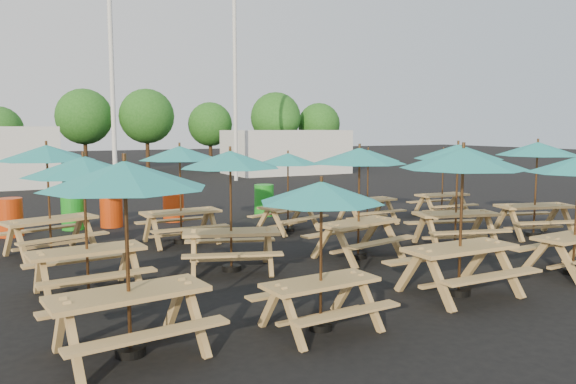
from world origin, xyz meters
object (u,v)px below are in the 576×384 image
waste_bin_1 (73,211)px  waste_bin_2 (111,209)px  waste_bin_3 (173,205)px  waste_bin_4 (264,200)px  picnic_unit_0 (125,188)px  picnic_unit_10 (458,159)px  picnic_unit_4 (230,167)px  picnic_unit_7 (359,163)px  picnic_unit_1 (84,176)px  picnic_unit_5 (180,159)px  picnic_unit_11 (368,160)px  picnic_unit_3 (321,202)px  picnic_unit_8 (288,164)px  picnic_unit_13 (537,155)px  picnic_unit_6 (463,168)px  waste_bin_0 (10,217)px  picnic_unit_2 (47,160)px  picnic_unit_14 (443,159)px

waste_bin_1 → waste_bin_2: same height
waste_bin_3 → waste_bin_4: (2.82, -0.27, 0.00)m
waste_bin_2 → waste_bin_3: (1.80, 0.13, 0.00)m
picnic_unit_0 → picnic_unit_10: bearing=13.2°
picnic_unit_4 → picnic_unit_7: size_ratio=1.05×
picnic_unit_1 → picnic_unit_5: (2.59, 3.36, 0.03)m
picnic_unit_11 → waste_bin_4: bearing=122.3°
picnic_unit_3 → picnic_unit_10: bearing=25.8°
waste_bin_3 → picnic_unit_11: bearing=-32.3°
picnic_unit_7 → picnic_unit_8: size_ratio=1.08×
picnic_unit_1 → waste_bin_3: (3.32, 6.55, -1.48)m
picnic_unit_13 → waste_bin_3: (-7.44, 6.51, -1.57)m
picnic_unit_0 → picnic_unit_6: bearing=-6.4°
picnic_unit_0 → waste_bin_1: bearing=80.7°
picnic_unit_8 → picnic_unit_11: picnic_unit_11 is taller
picnic_unit_1 → picnic_unit_3: size_ratio=1.12×
picnic_unit_4 → waste_bin_4: 7.00m
picnic_unit_8 → waste_bin_0: size_ratio=2.24×
picnic_unit_5 → picnic_unit_11: (5.51, 0.16, -0.17)m
picnic_unit_7 → waste_bin_0: (-6.44, 6.06, -1.52)m
picnic_unit_11 → waste_bin_0: (-9.10, 2.65, -1.34)m
picnic_unit_6 → picnic_unit_7: size_ratio=1.04×
picnic_unit_10 → picnic_unit_13: 2.67m
picnic_unit_4 → waste_bin_3: bearing=103.5°
picnic_unit_2 → picnic_unit_10: size_ratio=1.02×
picnic_unit_0 → picnic_unit_2: (-0.36, 6.24, 0.02)m
picnic_unit_3 → picnic_unit_6: size_ratio=0.84×
picnic_unit_10 → picnic_unit_2: bearing=174.0°
picnic_unit_14 → waste_bin_0: (-11.97, 2.59, -1.30)m
picnic_unit_6 → waste_bin_3: 9.73m
picnic_unit_0 → picnic_unit_3: (2.49, -0.32, -0.28)m
picnic_unit_10 → waste_bin_0: size_ratio=2.50×
picnic_unit_0 → picnic_unit_3: bearing=-13.8°
picnic_unit_8 → waste_bin_1: 5.97m
picnic_unit_14 → waste_bin_2: bearing=167.1°
picnic_unit_5 → picnic_unit_7: bearing=-51.1°
picnic_unit_13 → picnic_unit_14: 3.55m
waste_bin_0 → waste_bin_1: bearing=11.9°
picnic_unit_4 → waste_bin_0: size_ratio=2.52×
picnic_unit_3 → picnic_unit_5: (0.03, 6.51, 0.24)m
picnic_unit_3 → waste_bin_1: size_ratio=2.10×
picnic_unit_0 → picnic_unit_1: bearing=85.1°
picnic_unit_7 → picnic_unit_13: size_ratio=0.95×
picnic_unit_4 → picnic_unit_5: size_ratio=1.06×
picnic_unit_4 → picnic_unit_6: size_ratio=1.01×
picnic_unit_4 → picnic_unit_13: bearing=17.1°
waste_bin_0 → waste_bin_4: bearing=0.9°
picnic_unit_4 → waste_bin_3: picnic_unit_4 is taller
picnic_unit_1 → picnic_unit_8: size_ratio=1.06×
picnic_unit_3 → picnic_unit_7: bearing=44.5°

